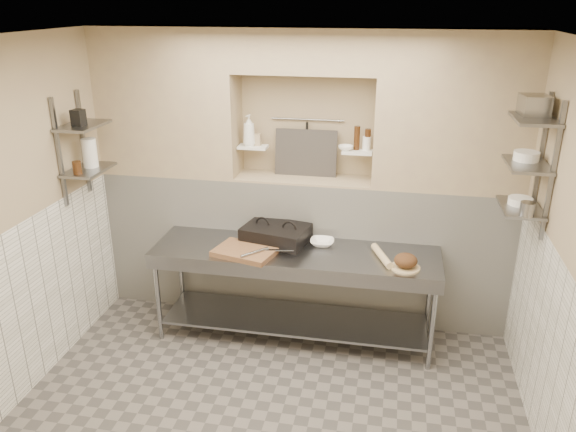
% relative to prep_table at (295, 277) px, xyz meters
% --- Properties ---
extents(floor, '(4.00, 3.90, 0.10)m').
position_rel_prep_table_xyz_m(floor, '(-0.02, -1.18, -0.69)').
color(floor, '#635D58').
rests_on(floor, ground).
extents(ceiling, '(4.00, 3.90, 0.10)m').
position_rel_prep_table_xyz_m(ceiling, '(-0.02, -1.18, 2.21)').
color(ceiling, silver).
rests_on(ceiling, ground).
extents(wall_back, '(4.00, 0.10, 2.80)m').
position_rel_prep_table_xyz_m(wall_back, '(-0.02, 0.82, 0.76)').
color(wall_back, tan).
rests_on(wall_back, ground).
extents(backwall_lower, '(4.00, 0.40, 1.40)m').
position_rel_prep_table_xyz_m(backwall_lower, '(-0.02, 0.57, 0.06)').
color(backwall_lower, white).
rests_on(backwall_lower, floor).
extents(alcove_sill, '(1.30, 0.40, 0.02)m').
position_rel_prep_table_xyz_m(alcove_sill, '(-0.02, 0.57, 0.77)').
color(alcove_sill, tan).
rests_on(alcove_sill, backwall_lower).
extents(backwall_pillar_left, '(1.35, 0.40, 1.40)m').
position_rel_prep_table_xyz_m(backwall_pillar_left, '(-1.34, 0.57, 1.46)').
color(backwall_pillar_left, tan).
rests_on(backwall_pillar_left, backwall_lower).
extents(backwall_pillar_right, '(1.35, 0.40, 1.40)m').
position_rel_prep_table_xyz_m(backwall_pillar_right, '(1.31, 0.57, 1.46)').
color(backwall_pillar_right, tan).
rests_on(backwall_pillar_right, backwall_lower).
extents(backwall_header, '(1.30, 0.40, 0.40)m').
position_rel_prep_table_xyz_m(backwall_header, '(-0.02, 0.57, 1.96)').
color(backwall_header, tan).
rests_on(backwall_header, backwall_lower).
extents(wainscot_left, '(0.02, 3.90, 1.40)m').
position_rel_prep_table_xyz_m(wainscot_left, '(-2.01, -1.18, 0.06)').
color(wainscot_left, white).
rests_on(wainscot_left, floor).
extents(wainscot_right, '(0.02, 3.90, 1.40)m').
position_rel_prep_table_xyz_m(wainscot_right, '(1.97, -1.18, 0.06)').
color(wainscot_right, white).
rests_on(wainscot_right, floor).
extents(alcove_shelf_left, '(0.28, 0.16, 0.02)m').
position_rel_prep_table_xyz_m(alcove_shelf_left, '(-0.52, 0.57, 1.06)').
color(alcove_shelf_left, white).
rests_on(alcove_shelf_left, backwall_lower).
extents(alcove_shelf_right, '(0.28, 0.16, 0.02)m').
position_rel_prep_table_xyz_m(alcove_shelf_right, '(0.48, 0.57, 1.06)').
color(alcove_shelf_right, white).
rests_on(alcove_shelf_right, backwall_lower).
extents(utensil_rail, '(0.70, 0.02, 0.02)m').
position_rel_prep_table_xyz_m(utensil_rail, '(-0.02, 0.74, 1.31)').
color(utensil_rail, gray).
rests_on(utensil_rail, wall_back).
extents(hanging_steel, '(0.02, 0.02, 0.30)m').
position_rel_prep_table_xyz_m(hanging_steel, '(-0.02, 0.72, 1.14)').
color(hanging_steel, black).
rests_on(hanging_steel, utensil_rail).
extents(splash_panel, '(0.60, 0.08, 0.45)m').
position_rel_prep_table_xyz_m(splash_panel, '(-0.02, 0.67, 1.00)').
color(splash_panel, '#383330').
rests_on(splash_panel, alcove_sill).
extents(shelf_rail_left_a, '(0.03, 0.03, 0.95)m').
position_rel_prep_table_xyz_m(shelf_rail_left_a, '(-1.99, 0.07, 1.16)').
color(shelf_rail_left_a, slate).
rests_on(shelf_rail_left_a, wall_left).
extents(shelf_rail_left_b, '(0.03, 0.03, 0.95)m').
position_rel_prep_table_xyz_m(shelf_rail_left_b, '(-1.99, -0.33, 1.16)').
color(shelf_rail_left_b, slate).
rests_on(shelf_rail_left_b, wall_left).
extents(wall_shelf_left_lower, '(0.30, 0.50, 0.02)m').
position_rel_prep_table_xyz_m(wall_shelf_left_lower, '(-1.86, -0.13, 0.96)').
color(wall_shelf_left_lower, slate).
rests_on(wall_shelf_left_lower, wall_left).
extents(wall_shelf_left_upper, '(0.30, 0.50, 0.03)m').
position_rel_prep_table_xyz_m(wall_shelf_left_upper, '(-1.86, -0.13, 1.36)').
color(wall_shelf_left_upper, slate).
rests_on(wall_shelf_left_upper, wall_left).
extents(shelf_rail_right_a, '(0.03, 0.03, 1.05)m').
position_rel_prep_table_xyz_m(shelf_rail_right_a, '(1.96, 0.07, 1.21)').
color(shelf_rail_right_a, slate).
rests_on(shelf_rail_right_a, wall_right).
extents(shelf_rail_right_b, '(0.03, 0.03, 1.05)m').
position_rel_prep_table_xyz_m(shelf_rail_right_b, '(1.96, -0.33, 1.21)').
color(shelf_rail_right_b, slate).
rests_on(shelf_rail_right_b, wall_right).
extents(wall_shelf_right_lower, '(0.30, 0.50, 0.02)m').
position_rel_prep_table_xyz_m(wall_shelf_right_lower, '(1.82, -0.13, 0.86)').
color(wall_shelf_right_lower, slate).
rests_on(wall_shelf_right_lower, wall_right).
extents(wall_shelf_right_mid, '(0.30, 0.50, 0.02)m').
position_rel_prep_table_xyz_m(wall_shelf_right_mid, '(1.82, -0.13, 1.21)').
color(wall_shelf_right_mid, slate).
rests_on(wall_shelf_right_mid, wall_right).
extents(wall_shelf_right_upper, '(0.30, 0.50, 0.03)m').
position_rel_prep_table_xyz_m(wall_shelf_right_upper, '(1.82, -0.13, 1.56)').
color(wall_shelf_right_upper, slate).
rests_on(wall_shelf_right_upper, wall_right).
extents(prep_table, '(2.60, 0.70, 0.90)m').
position_rel_prep_table_xyz_m(prep_table, '(0.00, 0.00, 0.00)').
color(prep_table, gray).
rests_on(prep_table, floor).
extents(panini_press, '(0.65, 0.53, 0.16)m').
position_rel_prep_table_xyz_m(panini_press, '(-0.21, 0.17, 0.34)').
color(panini_press, black).
rests_on(panini_press, prep_table).
extents(cutting_board, '(0.60, 0.49, 0.05)m').
position_rel_prep_table_xyz_m(cutting_board, '(-0.43, -0.14, 0.28)').
color(cutting_board, brown).
rests_on(cutting_board, prep_table).
extents(knife_blade, '(0.28, 0.09, 0.01)m').
position_rel_prep_table_xyz_m(knife_blade, '(-0.14, -0.11, 0.31)').
color(knife_blade, gray).
rests_on(knife_blade, cutting_board).
extents(tongs, '(0.21, 0.23, 0.03)m').
position_rel_prep_table_xyz_m(tongs, '(-0.32, -0.21, 0.32)').
color(tongs, gray).
rests_on(tongs, cutting_board).
extents(mixing_bowl, '(0.23, 0.23, 0.05)m').
position_rel_prep_table_xyz_m(mixing_bowl, '(0.22, 0.18, 0.28)').
color(mixing_bowl, white).
rests_on(mixing_bowl, prep_table).
extents(rolling_pin, '(0.21, 0.41, 0.06)m').
position_rel_prep_table_xyz_m(rolling_pin, '(0.78, -0.02, 0.29)').
color(rolling_pin, '#D9B977').
rests_on(rolling_pin, prep_table).
extents(bread_board, '(0.25, 0.25, 0.01)m').
position_rel_prep_table_xyz_m(bread_board, '(0.98, -0.16, 0.26)').
color(bread_board, '#D9B977').
rests_on(bread_board, prep_table).
extents(bread_loaf, '(0.20, 0.20, 0.12)m').
position_rel_prep_table_xyz_m(bread_loaf, '(0.98, -0.16, 0.33)').
color(bread_loaf, '#4C2D19').
rests_on(bread_loaf, bread_board).
extents(bottle_soap, '(0.14, 0.14, 0.30)m').
position_rel_prep_table_xyz_m(bottle_soap, '(-0.55, 0.55, 1.22)').
color(bottle_soap, white).
rests_on(bottle_soap, alcove_shelf_left).
extents(jar_alcove, '(0.07, 0.07, 0.11)m').
position_rel_prep_table_xyz_m(jar_alcove, '(-0.48, 0.59, 1.13)').
color(jar_alcove, tan).
rests_on(jar_alcove, alcove_shelf_left).
extents(bowl_alcove, '(0.18, 0.18, 0.04)m').
position_rel_prep_table_xyz_m(bowl_alcove, '(0.37, 0.56, 1.09)').
color(bowl_alcove, white).
rests_on(bowl_alcove, alcove_shelf_right).
extents(condiment_a, '(0.05, 0.05, 0.20)m').
position_rel_prep_table_xyz_m(condiment_a, '(0.57, 0.60, 1.17)').
color(condiment_a, '#351C0B').
rests_on(condiment_a, alcove_shelf_right).
extents(condiment_b, '(0.06, 0.06, 0.22)m').
position_rel_prep_table_xyz_m(condiment_b, '(0.47, 0.60, 1.18)').
color(condiment_b, '#351C0B').
rests_on(condiment_b, alcove_shelf_right).
extents(condiment_c, '(0.08, 0.08, 0.13)m').
position_rel_prep_table_xyz_m(condiment_c, '(0.56, 0.60, 1.13)').
color(condiment_c, white).
rests_on(condiment_c, alcove_shelf_right).
extents(jug_left, '(0.13, 0.13, 0.26)m').
position_rel_prep_table_xyz_m(jug_left, '(-1.86, -0.08, 1.10)').
color(jug_left, white).
rests_on(jug_left, wall_shelf_left_lower).
extents(jar_left, '(0.08, 0.08, 0.11)m').
position_rel_prep_table_xyz_m(jar_left, '(-1.86, -0.31, 1.03)').
color(jar_left, '#351C0B').
rests_on(jar_left, wall_shelf_left_lower).
extents(box_left_upper, '(0.11, 0.11, 0.14)m').
position_rel_prep_table_xyz_m(box_left_upper, '(-1.86, -0.19, 1.44)').
color(box_left_upper, black).
rests_on(box_left_upper, wall_shelf_left_upper).
extents(bowl_right, '(0.19, 0.19, 0.06)m').
position_rel_prep_table_xyz_m(bowl_right, '(1.82, -0.09, 0.90)').
color(bowl_right, white).
rests_on(bowl_right, wall_shelf_right_lower).
extents(canister_right, '(0.11, 0.11, 0.11)m').
position_rel_prep_table_xyz_m(canister_right, '(1.82, -0.35, 0.92)').
color(canister_right, gray).
rests_on(canister_right, wall_shelf_right_lower).
extents(bowl_right_mid, '(0.19, 0.19, 0.07)m').
position_rel_prep_table_xyz_m(bowl_right_mid, '(1.82, -0.06, 1.26)').
color(bowl_right_mid, white).
rests_on(bowl_right_mid, wall_shelf_right_mid).
extents(basket_right, '(0.21, 0.25, 0.15)m').
position_rel_prep_table_xyz_m(basket_right, '(1.82, -0.05, 1.65)').
color(basket_right, gray).
rests_on(basket_right, wall_shelf_right_upper).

